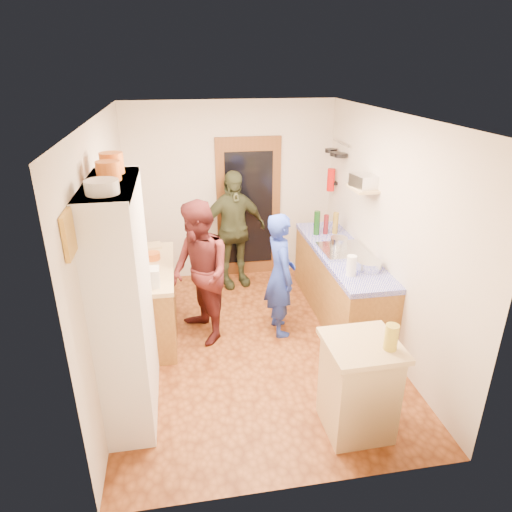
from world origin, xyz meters
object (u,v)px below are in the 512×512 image
object	(u,v)px
hutch_body	(124,304)
right_counter_base	(340,285)
person_back	(234,230)
person_hob	(283,275)
island_base	(358,389)
person_left	(200,272)

from	to	relation	value
hutch_body	right_counter_base	xyz separation A→B (m)	(2.50, 1.30, -0.68)
right_counter_base	person_back	distance (m)	1.71
person_hob	person_back	xyz separation A→B (m)	(-0.41, 1.39, 0.10)
person_back	person_hob	bearing A→B (deg)	-87.36
island_base	right_counter_base	bearing A→B (deg)	75.10
right_counter_base	person_left	world-z (taller)	person_left
hutch_body	person_back	bearing A→B (deg)	62.15
person_left	right_counter_base	bearing A→B (deg)	76.49
right_counter_base	island_base	world-z (taller)	island_base
right_counter_base	person_back	xyz separation A→B (m)	(-1.23, 1.11, 0.44)
person_hob	person_back	distance (m)	1.45
person_back	person_left	bearing A→B (deg)	-126.73
island_base	person_back	bearing A→B (deg)	102.89
person_hob	person_left	size ratio (longest dim) A/B	0.89
right_counter_base	person_back	bearing A→B (deg)	137.80
person_hob	person_left	bearing A→B (deg)	81.58
hutch_body	person_hob	world-z (taller)	hutch_body
person_left	person_back	xyz separation A→B (m)	(0.55, 1.31, 0.01)
island_base	person_left	size ratio (longest dim) A/B	0.51
island_base	person_back	world-z (taller)	person_back
hutch_body	person_left	size ratio (longest dim) A/B	1.30
person_hob	person_back	size ratio (longest dim) A/B	0.88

